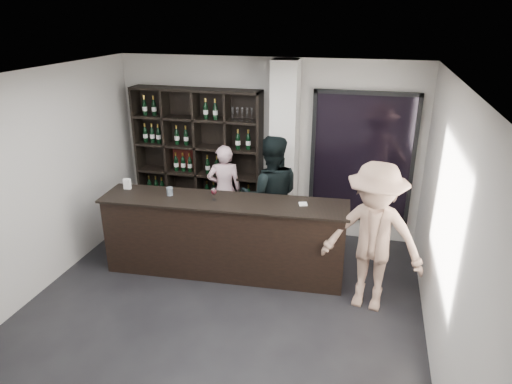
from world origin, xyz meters
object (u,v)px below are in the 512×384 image
(taster_pink, at_px, (225,190))
(wine_shelf, at_px, (198,160))
(tasting_counter, at_px, (224,237))
(taster_black, at_px, (271,197))
(customer, at_px, (373,238))

(taster_pink, bearing_deg, wine_shelf, -41.62)
(tasting_counter, bearing_deg, taster_black, 51.26)
(wine_shelf, xyz_separation_m, tasting_counter, (0.92, -1.44, -0.63))
(wine_shelf, distance_m, taster_pink, 0.71)
(wine_shelf, relative_size, tasting_counter, 0.70)
(wine_shelf, xyz_separation_m, customer, (2.95, -1.75, -0.23))
(taster_pink, bearing_deg, customer, 128.56)
(taster_black, xyz_separation_m, customer, (1.52, -1.04, 0.02))
(taster_pink, relative_size, customer, 0.80)
(wine_shelf, distance_m, tasting_counter, 1.83)
(wine_shelf, bearing_deg, customer, -30.69)
(tasting_counter, bearing_deg, customer, -12.47)
(taster_pink, distance_m, taster_black, 1.04)
(taster_black, bearing_deg, customer, 130.25)
(wine_shelf, relative_size, taster_pink, 1.54)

